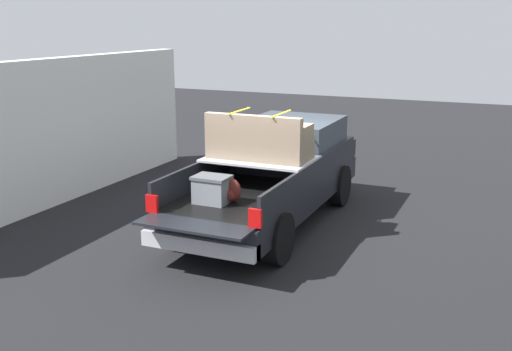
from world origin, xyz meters
name	(u,v)px	position (x,y,z in m)	size (l,w,h in m)	color
ground_plane	(269,224)	(0.00, 0.00, 0.00)	(40.00, 40.00, 0.00)	black
pickup_truck	(276,171)	(0.38, 0.00, 0.96)	(6.05, 2.06, 2.23)	black
building_facade	(47,133)	(-0.65, 4.73, 1.52)	(9.62, 0.36, 3.05)	white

